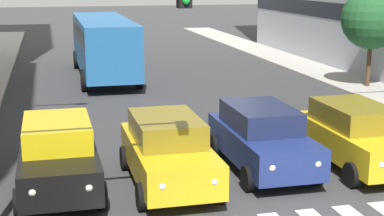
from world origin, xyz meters
name	(u,v)px	position (x,y,z in m)	size (l,w,h in m)	color
car_1	(356,135)	(-2.65, -3.93, 0.89)	(2.02, 4.44, 1.72)	gold
car_2	(262,137)	(-0.06, -4.31, 0.89)	(2.02, 4.44, 1.72)	navy
car_3	(168,150)	(2.64, -3.75, 0.89)	(2.02, 4.44, 1.72)	gold
car_4	(58,155)	(5.30, -4.04, 0.89)	(2.02, 4.44, 1.72)	black
bus_behind_traffic	(103,41)	(2.64, -20.11, 1.86)	(2.78, 10.50, 3.00)	#286BAD
traffic_light_gantry	(28,61)	(5.77, -0.59, 3.69)	(4.23, 0.36, 5.50)	#AD991E
street_tree_2	(372,19)	(-8.83, -13.84, 3.22)	(2.75, 2.75, 4.46)	#513823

